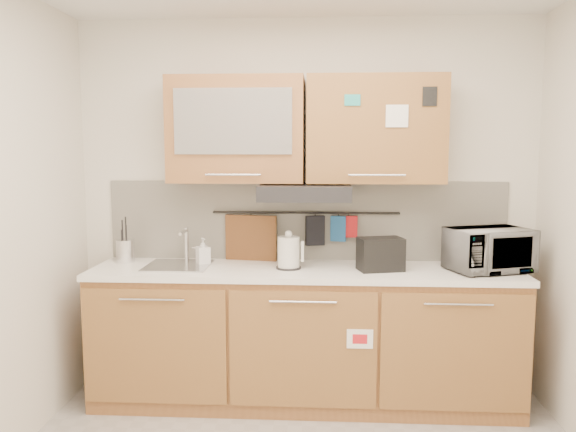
# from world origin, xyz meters

# --- Properties ---
(wall_back) EXTENTS (3.20, 0.00, 3.20)m
(wall_back) POSITION_xyz_m (0.00, 1.50, 1.30)
(wall_back) COLOR silver
(wall_back) RESTS_ON ground
(base_cabinet) EXTENTS (2.80, 0.64, 0.88)m
(base_cabinet) POSITION_xyz_m (0.00, 1.19, 0.41)
(base_cabinet) COLOR #A46C3A
(base_cabinet) RESTS_ON floor
(countertop) EXTENTS (2.82, 0.62, 0.04)m
(countertop) POSITION_xyz_m (0.00, 1.19, 0.90)
(countertop) COLOR white
(countertop) RESTS_ON base_cabinet
(backsplash) EXTENTS (2.80, 0.02, 0.56)m
(backsplash) POSITION_xyz_m (0.00, 1.49, 1.20)
(backsplash) COLOR silver
(backsplash) RESTS_ON countertop
(upper_cabinets) EXTENTS (1.82, 0.37, 0.70)m
(upper_cabinets) POSITION_xyz_m (-0.00, 1.32, 1.83)
(upper_cabinets) COLOR #A46C3A
(upper_cabinets) RESTS_ON wall_back
(range_hood) EXTENTS (0.60, 0.46, 0.10)m
(range_hood) POSITION_xyz_m (0.00, 1.25, 1.42)
(range_hood) COLOR black
(range_hood) RESTS_ON upper_cabinets
(sink) EXTENTS (0.42, 0.40, 0.26)m
(sink) POSITION_xyz_m (-0.85, 1.21, 0.92)
(sink) COLOR silver
(sink) RESTS_ON countertop
(utensil_rail) EXTENTS (1.30, 0.02, 0.02)m
(utensil_rail) POSITION_xyz_m (0.00, 1.45, 1.26)
(utensil_rail) COLOR black
(utensil_rail) RESTS_ON backsplash
(utensil_crock) EXTENTS (0.14, 0.14, 0.32)m
(utensil_crock) POSITION_xyz_m (-1.25, 1.32, 1.00)
(utensil_crock) COLOR silver
(utensil_crock) RESTS_ON countertop
(kettle) EXTENTS (0.18, 0.16, 0.25)m
(kettle) POSITION_xyz_m (-0.10, 1.17, 1.02)
(kettle) COLOR silver
(kettle) RESTS_ON countertop
(toaster) EXTENTS (0.31, 0.23, 0.21)m
(toaster) POSITION_xyz_m (0.49, 1.15, 1.03)
(toaster) COLOR black
(toaster) RESTS_ON countertop
(microwave) EXTENTS (0.58, 0.48, 0.28)m
(microwave) POSITION_xyz_m (1.19, 1.17, 1.06)
(microwave) COLOR #999999
(microwave) RESTS_ON countertop
(soap_bottle) EXTENTS (0.11, 0.11, 0.18)m
(soap_bottle) POSITION_xyz_m (-0.69, 1.27, 1.01)
(soap_bottle) COLOR #999999
(soap_bottle) RESTS_ON countertop
(cutting_board) EXTENTS (0.37, 0.08, 0.45)m
(cutting_board) POSITION_xyz_m (-0.39, 1.44, 1.01)
(cutting_board) COLOR brown
(cutting_board) RESTS_ON utensil_rail
(oven_mitt) EXTENTS (0.11, 0.05, 0.18)m
(oven_mitt) POSITION_xyz_m (0.23, 1.44, 1.15)
(oven_mitt) COLOR #1E518A
(oven_mitt) RESTS_ON utensil_rail
(dark_pouch) EXTENTS (0.14, 0.07, 0.21)m
(dark_pouch) POSITION_xyz_m (0.07, 1.44, 1.14)
(dark_pouch) COLOR black
(dark_pouch) RESTS_ON utensil_rail
(pot_holder) EXTENTS (0.12, 0.02, 0.15)m
(pot_holder) POSITION_xyz_m (0.30, 1.44, 1.17)
(pot_holder) COLOR red
(pot_holder) RESTS_ON utensil_rail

